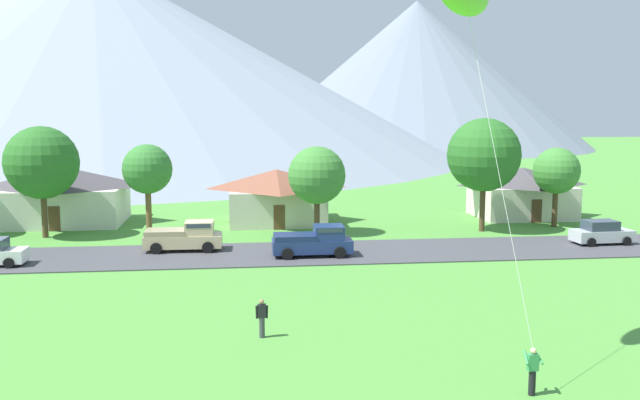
% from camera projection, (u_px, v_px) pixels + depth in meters
% --- Properties ---
extents(road_strip, '(160.00, 7.60, 0.08)m').
position_uv_depth(road_strip, '(305.00, 253.00, 46.42)').
color(road_strip, '#424247').
rests_on(road_strip, ground).
extents(mountain_far_east_ridge, '(83.41, 83.41, 35.10)m').
position_uv_depth(mountain_far_east_ridge, '(416.00, 75.00, 167.84)').
color(mountain_far_east_ridge, slate).
rests_on(mountain_far_east_ridge, ground).
extents(mountain_east_ridge, '(135.96, 135.96, 36.95)m').
position_uv_depth(mountain_east_ridge, '(96.00, 60.00, 129.76)').
color(mountain_east_ridge, gray).
rests_on(mountain_east_ridge, ground).
extents(house_leftmost, '(8.56, 8.23, 4.52)m').
position_uv_depth(house_leftmost, '(277.00, 195.00, 58.88)').
color(house_leftmost, beige).
rests_on(house_leftmost, ground).
extents(house_left_center, '(10.28, 8.25, 4.78)m').
position_uv_depth(house_left_center, '(65.00, 194.00, 58.18)').
color(house_left_center, silver).
rests_on(house_left_center, ground).
extents(house_right_center, '(8.71, 6.90, 4.44)m').
position_uv_depth(house_right_center, '(522.00, 191.00, 61.63)').
color(house_right_center, beige).
rests_on(house_right_center, ground).
extents(tree_near_left, '(3.75, 3.75, 7.01)m').
position_uv_depth(tree_near_left, '(147.00, 170.00, 52.03)').
color(tree_near_left, brown).
rests_on(tree_near_left, ground).
extents(tree_left_of_center, '(5.75, 5.75, 8.93)m').
position_uv_depth(tree_left_of_center, '(484.00, 155.00, 54.00)').
color(tree_left_of_center, '#4C3823').
rests_on(tree_left_of_center, ground).
extents(tree_center, '(4.42, 4.42, 6.82)m').
position_uv_depth(tree_center, '(317.00, 175.00, 52.76)').
color(tree_center, '#4C3823').
rests_on(tree_center, ground).
extents(tree_right_of_center, '(5.44, 5.44, 8.39)m').
position_uv_depth(tree_right_of_center, '(42.00, 163.00, 51.39)').
color(tree_right_of_center, '#4C3823').
rests_on(tree_right_of_center, ground).
extents(tree_far_right, '(3.78, 3.78, 6.51)m').
position_uv_depth(tree_far_right, '(556.00, 171.00, 56.26)').
color(tree_far_right, '#4C3823').
rests_on(tree_far_right, ground).
extents(parked_car_silver_mid_west, '(4.28, 2.24, 1.68)m').
position_uv_depth(parked_car_silver_mid_west, '(601.00, 233.00, 49.29)').
color(parked_car_silver_mid_west, '#B7BCC1').
rests_on(parked_car_silver_mid_west, road_strip).
extents(pickup_truck_navy_west_side, '(5.21, 2.34, 1.99)m').
position_uv_depth(pickup_truck_navy_west_side, '(314.00, 241.00, 45.28)').
color(pickup_truck_navy_west_side, navy).
rests_on(pickup_truck_navy_west_side, road_strip).
extents(pickup_truck_sand_east_side, '(5.23, 2.38, 1.99)m').
position_uv_depth(pickup_truck_sand_east_side, '(185.00, 236.00, 46.96)').
color(pickup_truck_sand_east_side, '#C6B284').
rests_on(pickup_truck_sand_east_side, road_strip).
extents(watcher_person, '(0.56, 0.24, 1.68)m').
position_uv_depth(watcher_person, '(262.00, 317.00, 29.42)').
color(watcher_person, '#3D3D42').
rests_on(watcher_person, ground).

